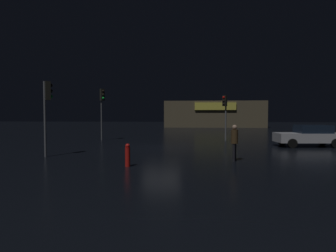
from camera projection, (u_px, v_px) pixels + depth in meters
name	position (u px, v px, depth m)	size (l,w,h in m)	color
ground_plane	(161.00, 148.00, 19.61)	(120.00, 120.00, 0.00)	black
store_building	(214.00, 114.00, 50.68)	(16.60, 7.83, 4.37)	brown
traffic_signal_main	(102.00, 101.00, 24.82)	(0.43, 0.41, 4.40)	#595B60
traffic_signal_opposite	(47.00, 100.00, 15.44)	(0.43, 0.41, 4.00)	#595B60
traffic_signal_cross_left	(225.00, 108.00, 24.36)	(0.42, 0.43, 3.81)	#595B60
car_near	(309.00, 136.00, 20.25)	(4.47, 2.23, 1.50)	#B7B7BF
pedestrian	(234.00, 140.00, 14.06)	(0.45, 0.45, 1.76)	black
fire_hydrant	(128.00, 155.00, 12.64)	(0.22, 0.22, 1.00)	red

